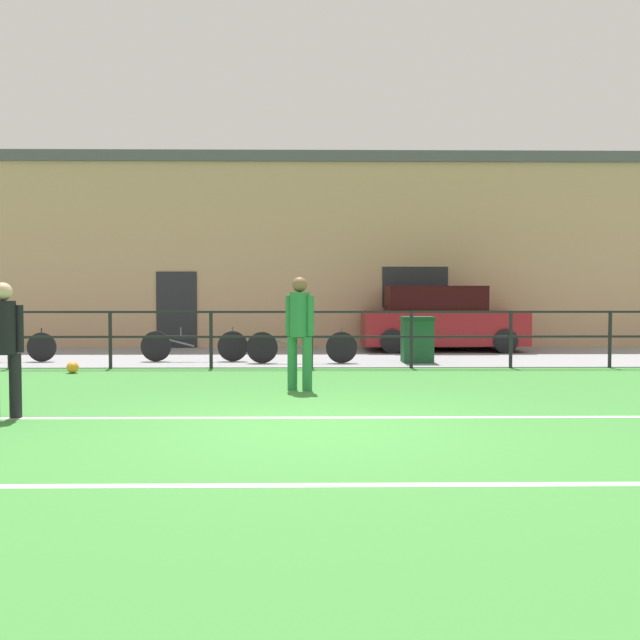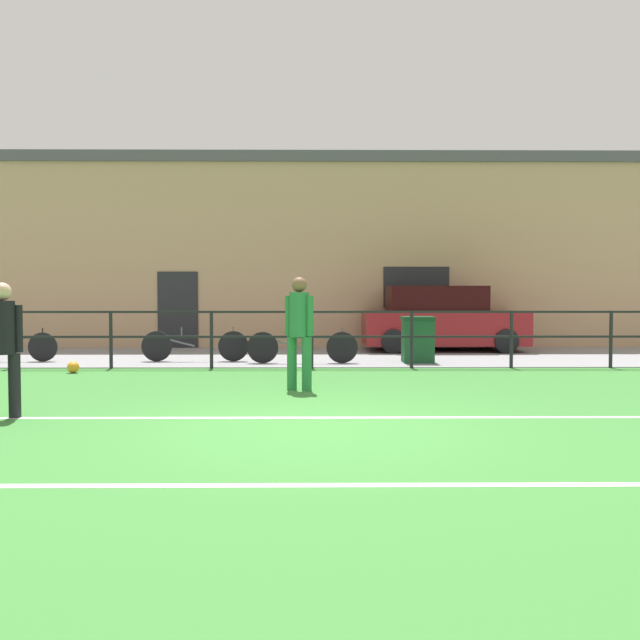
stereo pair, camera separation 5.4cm
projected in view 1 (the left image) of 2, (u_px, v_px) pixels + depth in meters
name	position (u px, v px, depth m)	size (l,w,h in m)	color
ground	(312.00, 430.00, 7.34)	(60.00, 44.00, 0.04)	#387A33
field_line_touchline	(312.00, 418.00, 7.97)	(36.00, 0.11, 0.00)	white
field_line_hash	(312.00, 485.00, 5.14)	(36.00, 0.11, 0.00)	white
pavement_strip	(311.00, 356.00, 15.83)	(48.00, 5.00, 0.02)	gray
perimeter_fence	(311.00, 331.00, 13.31)	(36.07, 0.07, 1.15)	black
clubhouse_facade	(311.00, 252.00, 19.43)	(28.00, 2.56, 5.39)	tan
player_goalkeeper	(4.00, 342.00, 7.88)	(0.40, 0.28, 1.62)	black
player_striker	(300.00, 326.00, 10.23)	(0.44, 0.31, 1.74)	#237038
soccer_ball_spare	(73.00, 367.00, 12.50)	(0.22, 0.22, 0.22)	orange
parked_car_red	(440.00, 320.00, 17.31)	(4.11, 1.84, 1.67)	maroon
bicycle_parked_0	(194.00, 346.00, 14.49)	(2.32, 0.04, 0.75)	black
bicycle_parked_1	(5.00, 346.00, 14.43)	(2.21, 0.04, 0.73)	black
bicycle_parked_2	(302.00, 347.00, 14.11)	(2.35, 0.04, 0.76)	black
trash_bin_0	(417.00, 339.00, 14.31)	(0.68, 0.58, 0.98)	#194C28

